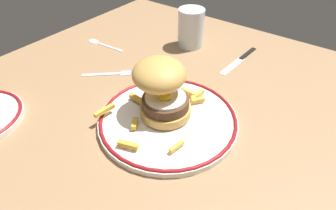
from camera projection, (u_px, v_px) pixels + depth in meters
ground_plane at (151, 128)px, 61.67cm from camera, size 110.88×102.16×4.00cm
dinner_plate at (168, 119)px, 59.70cm from camera, size 28.56×28.56×1.60cm
burger at (163, 88)px, 57.08cm from camera, size 15.28×15.26×11.51cm
fries_pile at (156, 108)px, 60.57cm from camera, size 23.37×18.32×1.67cm
water_glass at (191, 30)px, 83.99cm from camera, size 7.53×7.53×10.92cm
fork at (112, 74)px, 74.38cm from camera, size 10.68×11.61×0.36cm
knife at (242, 58)px, 80.40cm from camera, size 18.05×2.37×0.70cm
spoon at (97, 42)px, 87.87cm from camera, size 2.84×13.38×0.90cm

